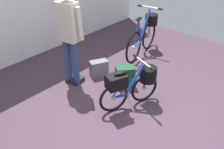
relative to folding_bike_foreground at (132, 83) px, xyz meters
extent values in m
plane|color=#473342|center=(-0.33, -0.14, -0.39)|extent=(6.84, 6.84, 0.00)
torus|color=black|center=(0.21, -0.08, -0.16)|extent=(0.45, 0.20, 0.46)
cylinder|color=#B7B7BC|center=(0.21, -0.08, -0.16)|extent=(0.07, 0.07, 0.06)
torus|color=black|center=(-0.29, 0.11, -0.16)|extent=(0.45, 0.20, 0.46)
cylinder|color=#B7B7BC|center=(-0.29, 0.11, -0.16)|extent=(0.07, 0.07, 0.06)
cylinder|color=#1947B2|center=(-0.20, 0.07, -0.16)|extent=(0.20, 0.10, 0.05)
cylinder|color=#1947B2|center=(0.03, -0.01, 0.05)|extent=(0.32, 0.15, 0.45)
cylinder|color=#1947B2|center=(-0.14, 0.05, 0.02)|extent=(0.13, 0.08, 0.39)
cylinder|color=#1947B2|center=(-0.20, 0.07, -0.16)|extent=(0.20, 0.09, 0.04)
cylinder|color=#1947B2|center=(0.19, -0.07, 0.05)|extent=(0.08, 0.05, 0.42)
cylinder|color=#1947B2|center=(-0.24, 0.09, 0.03)|extent=(0.14, 0.07, 0.38)
ellipsoid|color=black|center=(-0.18, 0.07, 0.23)|extent=(0.24, 0.16, 0.05)
cylinder|color=#B7B7BC|center=(0.17, -0.06, 0.28)|extent=(0.03, 0.03, 0.04)
cylinder|color=#B7B7BC|center=(0.17, -0.06, 0.30)|extent=(0.18, 0.42, 0.03)
cylinder|color=black|center=(0.09, -0.27, 0.30)|extent=(0.07, 0.10, 0.04)
cylinder|color=black|center=(0.24, 0.14, 0.30)|extent=(0.07, 0.10, 0.04)
cylinder|color=#B7B7BC|center=(-0.10, 0.04, -0.17)|extent=(0.14, 0.06, 0.14)
cylinder|color=#B7B7BC|center=(-0.10, -0.06, -0.28)|extent=(0.08, 0.19, 0.22)
cylinder|color=black|center=(0.26, -0.09, 0.08)|extent=(0.33, 0.33, 0.22)
cube|color=black|center=(-0.25, 0.09, 0.11)|extent=(0.33, 0.28, 0.20)
torus|color=black|center=(1.81, 0.96, -0.07)|extent=(0.62, 0.16, 0.63)
cylinder|color=#B7B7BC|center=(1.81, 0.96, -0.07)|extent=(0.07, 0.06, 0.06)
torus|color=black|center=(1.10, 0.82, -0.07)|extent=(0.62, 0.16, 0.63)
cylinder|color=#B7B7BC|center=(1.10, 0.82, -0.07)|extent=(0.07, 0.06, 0.06)
cylinder|color=#1947B2|center=(1.23, 0.84, -0.08)|extent=(0.28, 0.09, 0.05)
cylinder|color=#1947B2|center=(1.56, 0.91, 0.20)|extent=(0.43, 0.12, 0.60)
cylinder|color=#1947B2|center=(1.31, 0.86, 0.17)|extent=(0.15, 0.06, 0.53)
cylinder|color=#1947B2|center=(1.23, 0.84, -0.08)|extent=(0.28, 0.08, 0.04)
cylinder|color=#1947B2|center=(1.78, 0.95, 0.21)|extent=(0.09, 0.04, 0.57)
cylinder|color=#1947B2|center=(1.18, 0.83, 0.18)|extent=(0.18, 0.06, 0.51)
ellipsoid|color=black|center=(1.25, 0.85, 0.45)|extent=(0.23, 0.13, 0.05)
cylinder|color=#B7B7BC|center=(1.75, 0.95, 0.51)|extent=(0.03, 0.03, 0.04)
cylinder|color=#B7B7BC|center=(1.75, 0.95, 0.53)|extent=(0.11, 0.44, 0.03)
cylinder|color=black|center=(1.79, 0.73, 0.53)|extent=(0.05, 0.10, 0.04)
cylinder|color=black|center=(1.71, 1.16, 0.53)|extent=(0.05, 0.10, 0.04)
cylinder|color=#B7B7BC|center=(1.37, 0.87, -0.09)|extent=(0.14, 0.04, 0.14)
cylinder|color=#B7B7BC|center=(1.43, 0.79, -0.25)|extent=(0.05, 0.19, 0.29)
cylinder|color=black|center=(1.88, 0.97, 0.24)|extent=(0.31, 0.31, 0.22)
cylinder|color=navy|center=(-0.17, 1.05, 0.01)|extent=(0.11, 0.11, 0.80)
cube|color=black|center=(-0.12, 1.06, -0.35)|extent=(0.25, 0.13, 0.07)
cylinder|color=navy|center=(-0.20, 1.21, 0.01)|extent=(0.11, 0.11, 0.80)
cube|color=black|center=(-0.15, 1.22, -0.35)|extent=(0.25, 0.13, 0.07)
cube|color=beige|center=(-0.18, 1.13, 0.72)|extent=(0.26, 0.35, 0.61)
cylinder|color=beige|center=(-0.13, 0.93, 0.72)|extent=(0.12, 0.11, 0.52)
cylinder|color=beige|center=(-0.21, 1.34, 0.72)|extent=(0.12, 0.12, 0.52)
cube|color=#19472D|center=(0.35, 0.42, -0.21)|extent=(0.36, 0.33, 0.35)
cube|color=#1F5939|center=(0.28, 0.33, -0.26)|extent=(0.19, 0.15, 0.15)
cube|color=slate|center=(0.30, 0.98, -0.24)|extent=(0.35, 0.28, 0.28)
cube|color=gray|center=(0.34, 1.06, -0.29)|extent=(0.21, 0.12, 0.12)
camera|label=1|loc=(-2.64, -1.94, 2.13)|focal=42.79mm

